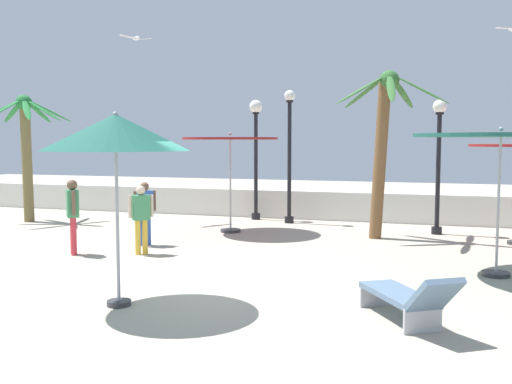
{
  "coord_description": "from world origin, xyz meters",
  "views": [
    {
      "loc": [
        3.95,
        -8.74,
        2.5
      ],
      "look_at": [
        0.0,
        3.37,
        1.4
      ],
      "focal_mm": 41.29,
      "sensor_mm": 36.0,
      "label": 1
    }
  ],
  "objects_px": {
    "palm_tree_1": "(383,133)",
    "lamp_post_2": "(289,146)",
    "patio_umbrella_3": "(116,133)",
    "seagull_0": "(136,38)",
    "patio_umbrella_0": "(230,144)",
    "lounge_chair_0": "(407,296)",
    "guest_0": "(73,209)",
    "guest_2": "(145,208)",
    "lamp_post_0": "(256,141)",
    "patio_umbrella_1": "(501,140)",
    "lamp_post_1": "(439,151)",
    "palm_tree_0": "(26,140)",
    "guest_1": "(141,213)"
  },
  "relations": [
    {
      "from": "palm_tree_1",
      "to": "lamp_post_2",
      "type": "relative_size",
      "value": 1.06
    },
    {
      "from": "patio_umbrella_3",
      "to": "seagull_0",
      "type": "bearing_deg",
      "value": 117.45
    },
    {
      "from": "patio_umbrella_0",
      "to": "lounge_chair_0",
      "type": "bearing_deg",
      "value": -53.25
    },
    {
      "from": "palm_tree_1",
      "to": "seagull_0",
      "type": "height_order",
      "value": "seagull_0"
    },
    {
      "from": "seagull_0",
      "to": "patio_umbrella_0",
      "type": "bearing_deg",
      "value": -19.12
    },
    {
      "from": "guest_0",
      "to": "guest_2",
      "type": "relative_size",
      "value": 1.09
    },
    {
      "from": "lamp_post_0",
      "to": "patio_umbrella_1",
      "type": "bearing_deg",
      "value": -42.69
    },
    {
      "from": "lamp_post_1",
      "to": "lamp_post_2",
      "type": "xyz_separation_m",
      "value": [
        -4.35,
        0.89,
        0.12
      ]
    },
    {
      "from": "palm_tree_0",
      "to": "guest_0",
      "type": "relative_size",
      "value": 2.36
    },
    {
      "from": "palm_tree_0",
      "to": "lounge_chair_0",
      "type": "xyz_separation_m",
      "value": [
        11.94,
        -6.98,
        -2.16
      ]
    },
    {
      "from": "patio_umbrella_1",
      "to": "guest_0",
      "type": "bearing_deg",
      "value": -175.68
    },
    {
      "from": "patio_umbrella_1",
      "to": "lamp_post_0",
      "type": "xyz_separation_m",
      "value": [
        -6.73,
        6.2,
        0.0
      ]
    },
    {
      "from": "patio_umbrella_3",
      "to": "guest_0",
      "type": "distance_m",
      "value": 4.77
    },
    {
      "from": "patio_umbrella_1",
      "to": "guest_1",
      "type": "height_order",
      "value": "patio_umbrella_1"
    },
    {
      "from": "lamp_post_0",
      "to": "lamp_post_2",
      "type": "bearing_deg",
      "value": -20.82
    },
    {
      "from": "lamp_post_2",
      "to": "guest_2",
      "type": "xyz_separation_m",
      "value": [
        -2.28,
        -4.87,
        -1.44
      ]
    },
    {
      "from": "patio_umbrella_0",
      "to": "lamp_post_2",
      "type": "distance_m",
      "value": 2.51
    },
    {
      "from": "palm_tree_0",
      "to": "palm_tree_1",
      "type": "xyz_separation_m",
      "value": [
        10.83,
        0.14,
        0.15
      ]
    },
    {
      "from": "palm_tree_0",
      "to": "lamp_post_2",
      "type": "height_order",
      "value": "lamp_post_2"
    },
    {
      "from": "patio_umbrella_0",
      "to": "lamp_post_0",
      "type": "distance_m",
      "value": 2.74
    },
    {
      "from": "palm_tree_0",
      "to": "lounge_chair_0",
      "type": "relative_size",
      "value": 2.09
    },
    {
      "from": "lamp_post_1",
      "to": "guest_0",
      "type": "xyz_separation_m",
      "value": [
        -7.57,
        -5.51,
        -1.23
      ]
    },
    {
      "from": "patio_umbrella_0",
      "to": "patio_umbrella_3",
      "type": "relative_size",
      "value": 0.93
    },
    {
      "from": "lamp_post_1",
      "to": "lamp_post_2",
      "type": "bearing_deg",
      "value": 168.48
    },
    {
      "from": "patio_umbrella_1",
      "to": "palm_tree_0",
      "type": "height_order",
      "value": "palm_tree_0"
    },
    {
      "from": "patio_umbrella_1",
      "to": "guest_2",
      "type": "height_order",
      "value": "patio_umbrella_1"
    },
    {
      "from": "guest_0",
      "to": "guest_1",
      "type": "relative_size",
      "value": 1.09
    },
    {
      "from": "lamp_post_0",
      "to": "seagull_0",
      "type": "distance_m",
      "value": 4.84
    },
    {
      "from": "guest_1",
      "to": "guest_2",
      "type": "bearing_deg",
      "value": 114.59
    },
    {
      "from": "patio_umbrella_1",
      "to": "guest_0",
      "type": "relative_size",
      "value": 1.87
    },
    {
      "from": "palm_tree_0",
      "to": "lamp_post_2",
      "type": "xyz_separation_m",
      "value": [
        7.82,
        2.23,
        -0.2
      ]
    },
    {
      "from": "palm_tree_0",
      "to": "palm_tree_1",
      "type": "height_order",
      "value": "palm_tree_1"
    },
    {
      "from": "patio_umbrella_3",
      "to": "guest_2",
      "type": "distance_m",
      "value": 5.5
    },
    {
      "from": "patio_umbrella_1",
      "to": "palm_tree_0",
      "type": "relative_size",
      "value": 0.79
    },
    {
      "from": "lamp_post_2",
      "to": "lamp_post_0",
      "type": "bearing_deg",
      "value": 159.18
    },
    {
      "from": "guest_2",
      "to": "patio_umbrella_3",
      "type": "bearing_deg",
      "value": -65.63
    },
    {
      "from": "patio_umbrella_0",
      "to": "palm_tree_1",
      "type": "relative_size",
      "value": 0.64
    },
    {
      "from": "palm_tree_0",
      "to": "guest_2",
      "type": "relative_size",
      "value": 2.57
    },
    {
      "from": "lounge_chair_0",
      "to": "seagull_0",
      "type": "height_order",
      "value": "seagull_0"
    },
    {
      "from": "lamp_post_0",
      "to": "guest_2",
      "type": "distance_m",
      "value": 5.67
    },
    {
      "from": "patio_umbrella_0",
      "to": "lounge_chair_0",
      "type": "xyz_separation_m",
      "value": [
        5.18,
        -6.94,
        -2.02
      ]
    },
    {
      "from": "patio_umbrella_0",
      "to": "guest_0",
      "type": "bearing_deg",
      "value": -117.55
    },
    {
      "from": "guest_2",
      "to": "seagull_0",
      "type": "distance_m",
      "value": 6.51
    },
    {
      "from": "patio_umbrella_3",
      "to": "guest_0",
      "type": "height_order",
      "value": "patio_umbrella_3"
    },
    {
      "from": "guest_2",
      "to": "patio_umbrella_0",
      "type": "bearing_deg",
      "value": 65.05
    },
    {
      "from": "lamp_post_0",
      "to": "guest_2",
      "type": "relative_size",
      "value": 2.49
    },
    {
      "from": "patio_umbrella_0",
      "to": "seagull_0",
      "type": "relative_size",
      "value": 2.79
    },
    {
      "from": "patio_umbrella_0",
      "to": "lamp_post_0",
      "type": "relative_size",
      "value": 0.72
    },
    {
      "from": "lounge_chair_0",
      "to": "lamp_post_1",
      "type": "bearing_deg",
      "value": 88.37
    },
    {
      "from": "patio_umbrella_0",
      "to": "lamp_post_0",
      "type": "height_order",
      "value": "lamp_post_0"
    }
  ]
}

